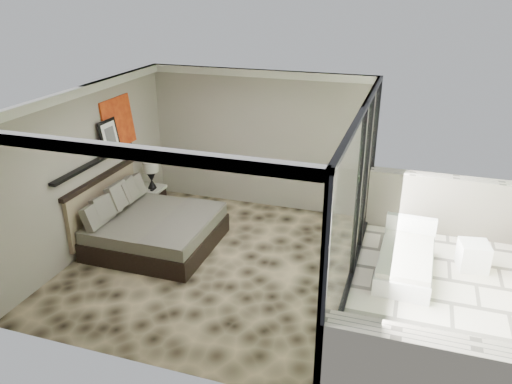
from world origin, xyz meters
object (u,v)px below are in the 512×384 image
(nightstand, at_px, (152,200))
(table_lamp, at_px, (151,171))
(bed, at_px, (151,227))
(ottoman, at_px, (473,255))
(lounger, at_px, (406,260))

(nightstand, relative_size, table_lamp, 0.87)
(bed, height_order, table_lamp, bed)
(nightstand, height_order, ottoman, nightstand)
(lounger, bearing_deg, nightstand, 173.07)
(bed, distance_m, ottoman, 5.45)
(bed, relative_size, nightstand, 4.20)
(bed, xyz_separation_m, table_lamp, (-0.64, 1.25, 0.54))
(lounger, bearing_deg, ottoman, 25.46)
(nightstand, xyz_separation_m, ottoman, (6.06, -0.31, -0.02))
(table_lamp, bearing_deg, lounger, -8.70)
(bed, distance_m, table_lamp, 1.50)
(table_lamp, distance_m, lounger, 5.08)
(bed, xyz_separation_m, ottoman, (5.37, 0.94, -0.11))
(nightstand, distance_m, lounger, 5.08)
(bed, bearing_deg, table_lamp, 117.08)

